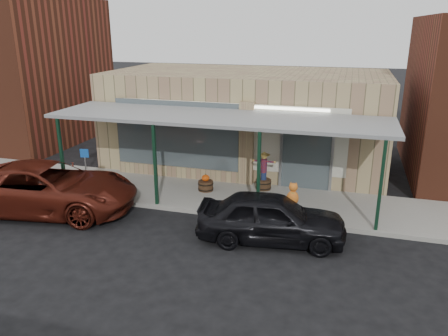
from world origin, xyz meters
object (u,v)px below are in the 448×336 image
(parked_sedan, at_px, (271,217))
(handicap_sign, at_px, (85,163))
(car_maroon, at_px, (47,188))
(barrel_pumpkin, at_px, (206,184))
(barrel_scarecrow, at_px, (264,177))

(parked_sedan, bearing_deg, handicap_sign, 68.16)
(parked_sedan, relative_size, car_maroon, 0.75)
(handicap_sign, xyz_separation_m, parked_sedan, (7.48, -1.97, -0.42))
(barrel_pumpkin, relative_size, car_maroon, 0.12)
(barrel_scarecrow, height_order, parked_sedan, barrel_scarecrow)
(barrel_scarecrow, distance_m, parked_sedan, 3.91)
(barrel_scarecrow, height_order, car_maroon, car_maroon)
(handicap_sign, relative_size, car_maroon, 0.26)
(barrel_pumpkin, distance_m, car_maroon, 5.60)
(handicap_sign, relative_size, parked_sedan, 0.35)
(barrel_pumpkin, distance_m, handicap_sign, 4.62)
(car_maroon, bearing_deg, handicap_sign, -17.53)
(barrel_scarecrow, xyz_separation_m, handicap_sign, (-6.50, -1.81, 0.51))
(barrel_pumpkin, bearing_deg, car_maroon, -147.51)
(barrel_scarecrow, xyz_separation_m, car_maroon, (-6.78, -3.74, 0.19))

